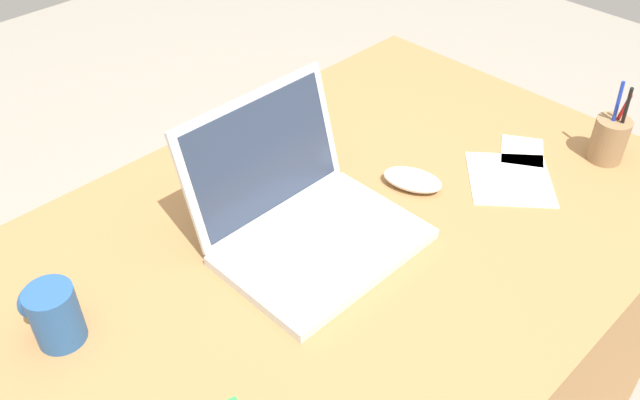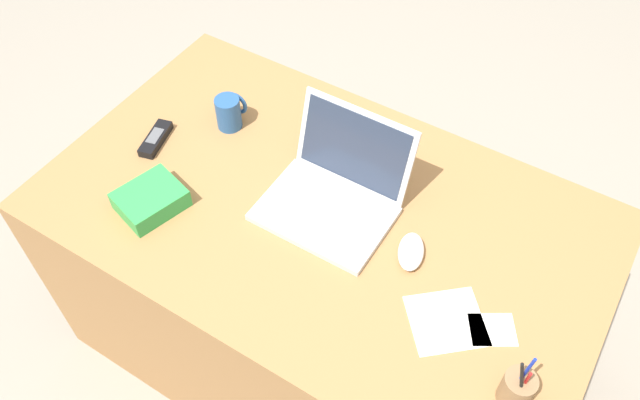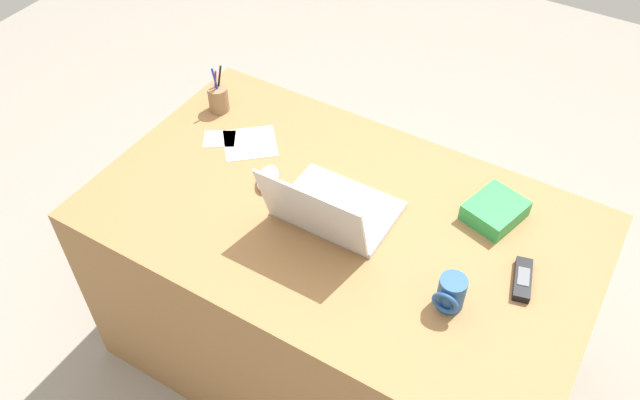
% 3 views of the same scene
% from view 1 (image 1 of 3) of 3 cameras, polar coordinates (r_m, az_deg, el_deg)
% --- Properties ---
extents(desk, '(1.48, 0.88, 0.75)m').
position_cam_1_polar(desk, '(1.45, -0.56, -15.06)').
color(desk, '#9E7042').
rests_on(desk, ground).
extents(laptop, '(0.33, 0.30, 0.23)m').
position_cam_1_polar(laptop, '(1.16, -1.36, -1.45)').
color(laptop, silver).
rests_on(laptop, desk).
extents(computer_mouse, '(0.10, 0.13, 0.03)m').
position_cam_1_polar(computer_mouse, '(1.30, 7.81, 1.71)').
color(computer_mouse, white).
rests_on(computer_mouse, desk).
extents(coffee_mug_white, '(0.07, 0.08, 0.10)m').
position_cam_1_polar(coffee_mug_white, '(1.07, -21.55, -8.91)').
color(coffee_mug_white, '#26518C').
rests_on(coffee_mug_white, desk).
extents(pen_holder, '(0.07, 0.07, 0.18)m').
position_cam_1_polar(pen_holder, '(1.46, 23.24, 4.77)').
color(pen_holder, olive).
rests_on(pen_holder, desk).
extents(paper_note_near_laptop, '(0.13, 0.13, 0.00)m').
position_cam_1_polar(paper_note_near_laptop, '(1.45, 16.70, 3.98)').
color(paper_note_near_laptop, white).
rests_on(paper_note_near_laptop, desk).
extents(paper_note_left, '(0.23, 0.23, 0.00)m').
position_cam_1_polar(paper_note_left, '(1.37, 15.74, 1.72)').
color(paper_note_left, white).
rests_on(paper_note_left, desk).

